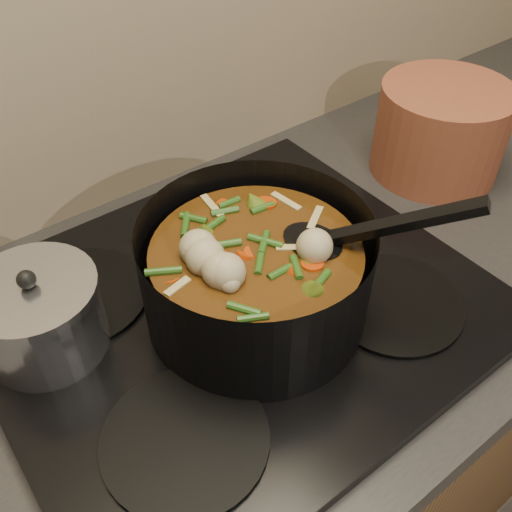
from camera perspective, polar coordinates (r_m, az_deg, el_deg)
counter at (r=1.15m, az=-1.40°, el=-20.66°), size 2.64×0.64×0.91m
stovetop at (r=0.76m, az=-1.99°, el=-4.92°), size 0.62×0.54×0.03m
stockpot at (r=0.69m, az=0.05°, el=-1.91°), size 0.36×0.36×0.21m
saucepan at (r=0.71m, az=-20.74°, el=-5.63°), size 0.15×0.15×0.12m
terracotta_crock at (r=1.03m, az=17.94°, el=11.86°), size 0.23×0.23×0.15m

